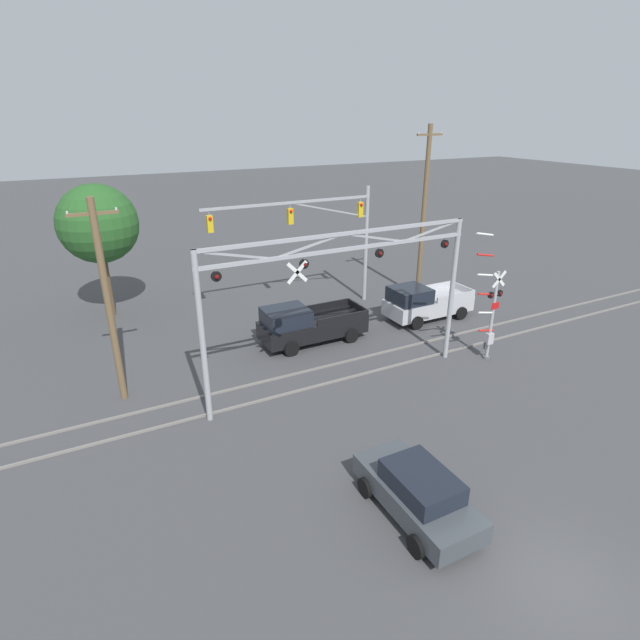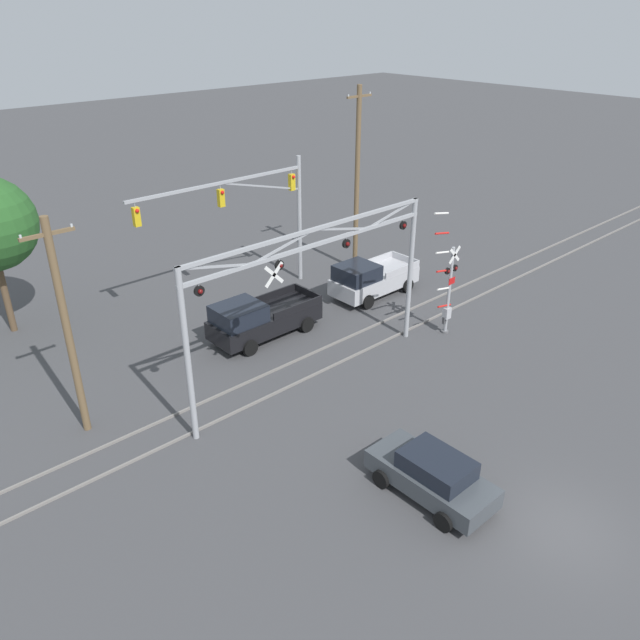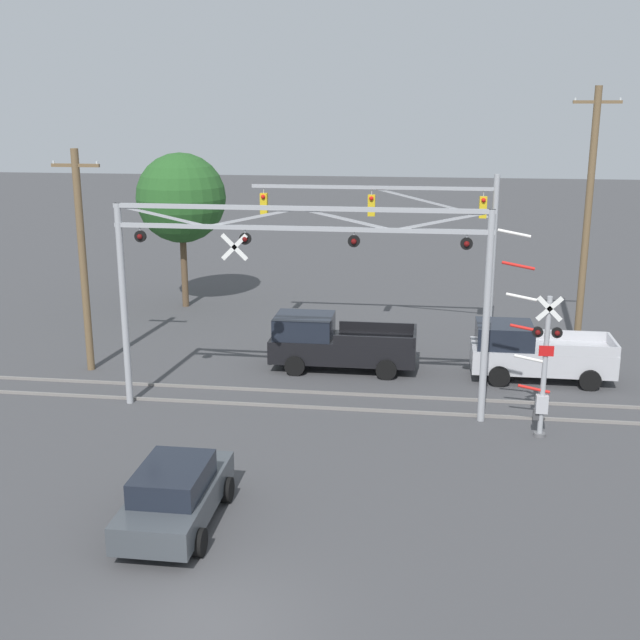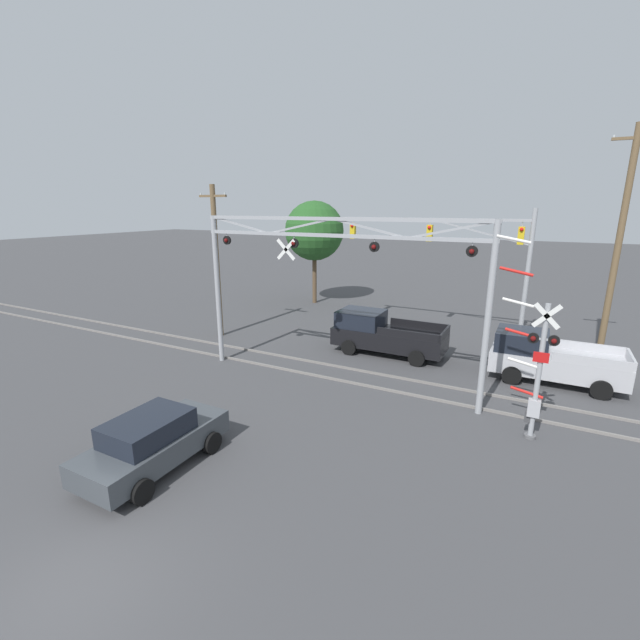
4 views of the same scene
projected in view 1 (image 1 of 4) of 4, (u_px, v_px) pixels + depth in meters
The scene contains 12 objects.
ground_plane at pixel (561, 585), 12.69m from camera, with size 200.00×200.00×0.00m, color #424244.
rail_track_near at pixel (338, 380), 22.27m from camera, with size 80.00×0.08×0.10m, color gray.
rail_track_far at pixel (323, 367), 23.44m from camera, with size 80.00×0.08×0.10m, color gray.
crossing_gantry at pixel (342, 281), 20.20m from camera, with size 12.01×0.27×6.81m.
crossing_signal_mast at pixel (491, 315), 23.50m from camera, with size 2.07×0.35×6.38m.
traffic_signal_span at pixel (329, 227), 29.13m from camera, with size 10.24×0.39×7.12m.
pickup_truck_lead at pixel (307, 324), 25.71m from camera, with size 5.52×2.34×2.07m.
pickup_truck_following at pixel (424, 303), 28.67m from camera, with size 5.11×2.34×2.07m.
sedan_waiting at pixel (418, 492), 14.63m from camera, with size 2.09×4.28×1.60m.
utility_pole_left at pixel (108, 302), 19.38m from camera, with size 1.80×0.28×8.33m.
utility_pole_right at pixel (424, 213), 30.65m from camera, with size 1.80×0.28×10.53m.
background_tree_beyond_span at pixel (98, 224), 27.54m from camera, with size 4.36×4.36×7.61m.
Camera 1 is at (-9.65, -5.28, 11.11)m, focal length 28.00 mm.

